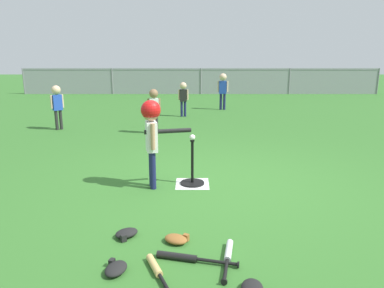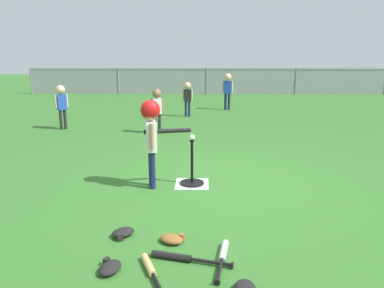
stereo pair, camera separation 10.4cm
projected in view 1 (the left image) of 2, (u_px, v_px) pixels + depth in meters
name	position (u px, v px, depth m)	size (l,w,h in m)	color
ground_plane	(222.00, 185.00, 4.73)	(60.00, 60.00, 0.00)	#336B28
home_plate	(192.00, 184.00, 4.76)	(0.44, 0.44, 0.01)	white
batting_tee	(192.00, 177.00, 4.73)	(0.32, 0.32, 0.60)	black
baseball_on_tee	(192.00, 137.00, 4.60)	(0.07, 0.07, 0.07)	white
batter_child	(152.00, 126.00, 4.44)	(0.63, 0.32, 1.14)	#191E4C
fielder_deep_left	(57.00, 101.00, 8.14)	(0.24, 0.22, 1.02)	#262626
fielder_near_right	(154.00, 105.00, 7.73)	(0.28, 0.19, 0.98)	#262626
fielder_deep_center	(183.00, 95.00, 9.96)	(0.29, 0.19, 0.96)	#191E4C
fielder_near_left	(222.00, 86.00, 11.25)	(0.34, 0.23, 1.14)	#191E4C
spare_bat_silver	(228.00, 255.00, 3.00)	(0.16, 0.60, 0.06)	silver
spare_bat_wood	(156.00, 270.00, 2.79)	(0.27, 0.54, 0.06)	#DBB266
spare_bat_black	(185.00, 258.00, 2.96)	(0.69, 0.22, 0.06)	black
glove_by_plate	(176.00, 239.00, 3.25)	(0.27, 0.25, 0.07)	brown
glove_tossed_aside	(115.00, 268.00, 2.80)	(0.22, 0.26, 0.07)	black
glove_outfield_drop	(126.00, 233.00, 3.35)	(0.27, 0.26, 0.07)	black
outfield_fence	(200.00, 80.00, 16.03)	(16.06, 0.06, 1.15)	slate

